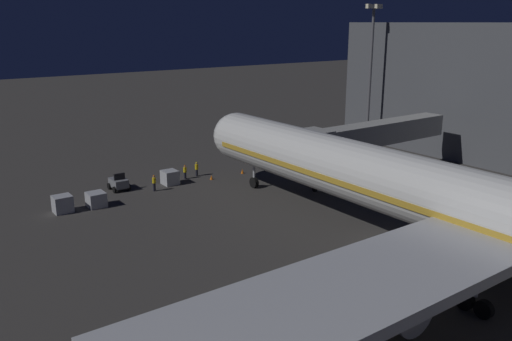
# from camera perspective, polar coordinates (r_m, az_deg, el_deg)

# --- Properties ---
(ground_plane) EXTENTS (320.00, 320.00, 0.00)m
(ground_plane) POSITION_cam_1_polar(r_m,az_deg,el_deg) (45.83, 14.10, -7.67)
(ground_plane) COLOR #383533
(airliner_at_gate) EXTENTS (55.21, 67.73, 19.75)m
(airliner_at_gate) POSITION_cam_1_polar(r_m,az_deg,el_deg) (39.53, 24.06, -4.34)
(airliner_at_gate) COLOR silver
(airliner_at_gate) RESTS_ON ground_plane
(jet_bridge) EXTENTS (22.27, 3.40, 6.82)m
(jet_bridge) POSITION_cam_1_polar(r_m,az_deg,el_deg) (61.82, 11.60, 3.69)
(jet_bridge) COLOR #9E9E99
(jet_bridge) RESTS_ON ground_plane
(apron_floodlight_mast) EXTENTS (2.90, 0.50, 20.19)m
(apron_floodlight_mast) POSITION_cam_1_polar(r_m,az_deg,el_deg) (78.82, 12.23, 10.81)
(apron_floodlight_mast) COLOR #59595E
(apron_floodlight_mast) RESTS_ON ground_plane
(baggage_tug_spare) EXTENTS (1.86, 2.31, 1.95)m
(baggage_tug_spare) POSITION_cam_1_polar(r_m,az_deg,el_deg) (60.01, -14.55, -1.31)
(baggage_tug_spare) COLOR slate
(baggage_tug_spare) RESTS_ON ground_plane
(baggage_container_near_belt) EXTENTS (1.73, 1.61, 1.67)m
(baggage_container_near_belt) POSITION_cam_1_polar(r_m,az_deg,el_deg) (54.61, -20.08, -3.40)
(baggage_container_near_belt) COLOR #B7BABF
(baggage_container_near_belt) RESTS_ON ground_plane
(baggage_container_mid_row) EXTENTS (1.63, 1.74, 1.60)m
(baggage_container_mid_row) POSITION_cam_1_polar(r_m,az_deg,el_deg) (60.86, -9.24, -0.74)
(baggage_container_mid_row) COLOR #B7BABF
(baggage_container_mid_row) RESTS_ON ground_plane
(baggage_container_far_row) EXTENTS (1.68, 1.76, 1.47)m
(baggage_container_far_row) POSITION_cam_1_polar(r_m,az_deg,el_deg) (55.20, -16.80, -3.01)
(baggage_container_far_row) COLOR #B7BABF
(baggage_container_far_row) RESTS_ON ground_plane
(ground_crew_near_nose_gear) EXTENTS (0.40, 0.40, 1.65)m
(ground_crew_near_nose_gear) POSITION_cam_1_polar(r_m,az_deg,el_deg) (62.67, -7.64, -0.09)
(ground_crew_near_nose_gear) COLOR black
(ground_crew_near_nose_gear) RESTS_ON ground_plane
(ground_crew_marshaller_fwd) EXTENTS (0.40, 0.40, 1.74)m
(ground_crew_marshaller_fwd) POSITION_cam_1_polar(r_m,az_deg,el_deg) (63.65, -6.40, 0.24)
(ground_crew_marshaller_fwd) COLOR black
(ground_crew_marshaller_fwd) RESTS_ON ground_plane
(ground_crew_by_tug) EXTENTS (0.40, 0.40, 1.81)m
(ground_crew_by_tug) POSITION_cam_1_polar(r_m,az_deg,el_deg) (58.63, -10.90, -1.26)
(ground_crew_by_tug) COLOR black
(ground_crew_by_tug) RESTS_ON ground_plane
(traffic_cone_nose_port) EXTENTS (0.36, 0.36, 0.55)m
(traffic_cone_nose_port) POSITION_cam_1_polar(r_m,az_deg,el_deg) (64.50, -1.47, -0.08)
(traffic_cone_nose_port) COLOR orange
(traffic_cone_nose_port) RESTS_ON ground_plane
(traffic_cone_nose_starboard) EXTENTS (0.36, 0.36, 0.55)m
(traffic_cone_nose_starboard) POSITION_cam_1_polar(r_m,az_deg,el_deg) (62.22, -4.81, -0.73)
(traffic_cone_nose_starboard) COLOR orange
(traffic_cone_nose_starboard) RESTS_ON ground_plane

